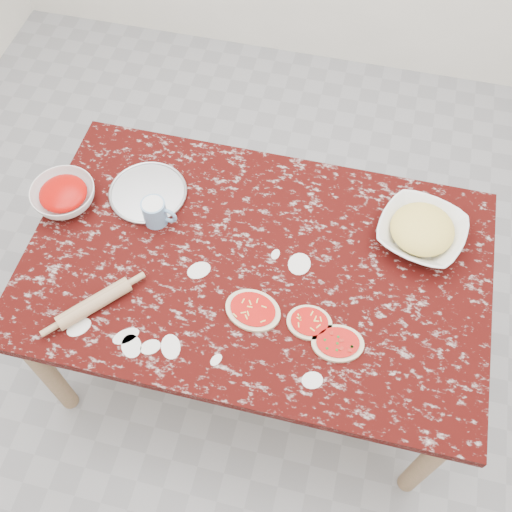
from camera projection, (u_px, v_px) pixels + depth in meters
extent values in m
plane|color=gray|center=(256.00, 349.00, 2.71)|extent=(4.00, 4.00, 0.00)
cube|color=black|center=(256.00, 267.00, 2.08)|extent=(1.60, 1.00, 0.04)
cube|color=#A2755C|center=(256.00, 275.00, 2.14)|extent=(1.50, 0.90, 0.08)
cylinder|color=#A2755C|center=(46.00, 371.00, 2.28)|extent=(0.07, 0.07, 0.71)
cylinder|color=#A2755C|center=(427.00, 462.00, 2.10)|extent=(0.07, 0.07, 0.71)
cylinder|color=#A2755C|center=(123.00, 199.00, 2.71)|extent=(0.07, 0.07, 0.71)
cylinder|color=#A2755C|center=(445.00, 263.00, 2.53)|extent=(0.07, 0.07, 0.71)
cylinder|color=#B2B2B7|center=(148.00, 193.00, 2.22)|extent=(0.31, 0.31, 0.01)
imported|color=white|center=(64.00, 196.00, 2.18)|extent=(0.31, 0.31, 0.07)
imported|color=white|center=(421.00, 233.00, 2.09)|extent=(0.36, 0.36, 0.07)
cylinder|color=#6D98C1|center=(155.00, 212.00, 2.12)|extent=(0.09, 0.09, 0.10)
torus|color=#6D98C1|center=(168.00, 216.00, 2.11)|extent=(0.07, 0.02, 0.07)
cylinder|color=silver|center=(153.00, 206.00, 2.09)|extent=(0.07, 0.07, 0.01)
ellipsoid|color=beige|center=(253.00, 310.00, 1.97)|extent=(0.21, 0.18, 0.01)
ellipsoid|color=red|center=(253.00, 309.00, 1.96)|extent=(0.17, 0.15, 0.00)
ellipsoid|color=beige|center=(309.00, 323.00, 1.94)|extent=(0.15, 0.12, 0.01)
ellipsoid|color=red|center=(309.00, 322.00, 1.94)|extent=(0.12, 0.10, 0.00)
ellipsoid|color=beige|center=(338.00, 343.00, 1.90)|extent=(0.19, 0.16, 0.01)
ellipsoid|color=red|center=(338.00, 342.00, 1.90)|extent=(0.15, 0.13, 0.00)
cylinder|color=tan|center=(94.00, 304.00, 1.96)|extent=(0.21, 0.23, 0.05)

